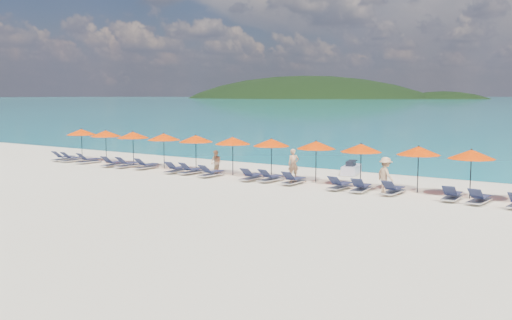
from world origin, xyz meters
The scene contains 35 objects.
ground centered at (0.00, 0.00, 0.00)m, with size 1400.00×1400.00×0.00m, color beige.
headland_main centered at (-300.00, 540.00, -38.00)m, with size 374.00×242.00×126.50m.
headland_small centered at (-150.00, 560.00, -35.00)m, with size 162.00×126.00×85.50m.
jetski centered at (2.92, 8.72, 0.32)m, with size 1.31×2.32×0.78m.
beachgoer_a centered at (1.09, 5.10, 0.84)m, with size 0.61×0.40×1.68m, color tan.
beachgoer_b centered at (-3.56, 4.07, 0.72)m, with size 0.70×0.40×1.44m, color tan.
beachgoer_c centered at (6.92, 3.85, 0.85)m, with size 1.10×0.51×1.71m, color tan.
umbrella_0 centered at (-16.12, 4.59, 2.02)m, with size 2.10×2.10×2.28m.
umbrella_1 centered at (-13.44, 4.47, 2.02)m, with size 2.10×2.10×2.28m.
umbrella_2 centered at (-10.84, 4.51, 2.02)m, with size 2.10×2.10×2.28m.
umbrella_3 centered at (-8.02, 4.44, 2.02)m, with size 2.10×2.10×2.28m.
umbrella_4 centered at (-5.37, 4.42, 2.02)m, with size 2.10×2.10×2.28m.
umbrella_5 centered at (-2.60, 4.44, 2.02)m, with size 2.10×2.10×2.28m.
umbrella_6 centered at (-0.08, 4.64, 2.02)m, with size 2.10×2.10×2.28m.
umbrella_7 centered at (2.73, 4.65, 2.02)m, with size 2.10×2.10×2.28m.
umbrella_8 centered at (5.38, 4.45, 2.02)m, with size 2.10×2.10×2.28m.
umbrella_9 centered at (8.21, 4.69, 2.02)m, with size 2.10×2.10×2.28m.
umbrella_10 centered at (10.70, 4.43, 2.02)m, with size 2.10×2.10×2.28m.
lounger_0 centered at (-16.70, 3.42, 0.24)m, with size 0.64×1.71×0.66m.
lounger_1 centered at (-15.70, 3.40, 0.24)m, with size 0.72×1.73×0.66m.
lounger_2 centered at (-14.09, 3.47, 0.24)m, with size 0.79×1.76×0.66m.
lounger_3 centered at (-11.35, 3.14, 0.24)m, with size 0.72×1.73×0.66m.
lounger_4 centered at (-10.20, 3.37, 0.24)m, with size 0.69×1.73×0.66m.
lounger_5 centered at (-8.69, 3.50, 0.24)m, with size 0.67×1.72×0.66m.
lounger_6 centered at (-5.95, 3.24, 0.24)m, with size 0.75×1.74×0.66m.
lounger_7 centered at (-4.83, 3.35, 0.24)m, with size 0.77×1.75×0.66m.
lounger_8 centered at (-3.20, 3.14, 0.24)m, with size 0.73×1.74×0.66m.
lounger_9 centered at (-0.49, 3.32, 0.24)m, with size 0.66×1.72×0.66m.
lounger_10 centered at (0.61, 3.51, 0.24)m, with size 0.78×1.75×0.66m.
lounger_11 centered at (2.07, 3.42, 0.24)m, with size 0.64×1.71×0.66m.
lounger_12 centered at (4.82, 3.26, 0.24)m, with size 0.76×1.74×0.66m.
lounger_13 centered at (5.94, 3.25, 0.24)m, with size 0.79×1.75×0.66m.
lounger_14 centered at (7.48, 3.40, 0.24)m, with size 0.69×1.72×0.66m.
lounger_15 centered at (10.18, 3.45, 0.24)m, with size 0.68×1.72×0.66m.
lounger_16 centered at (11.36, 3.34, 0.24)m, with size 0.75×1.74×0.66m.
Camera 1 is at (16.93, -21.99, 4.69)m, focal length 40.00 mm.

